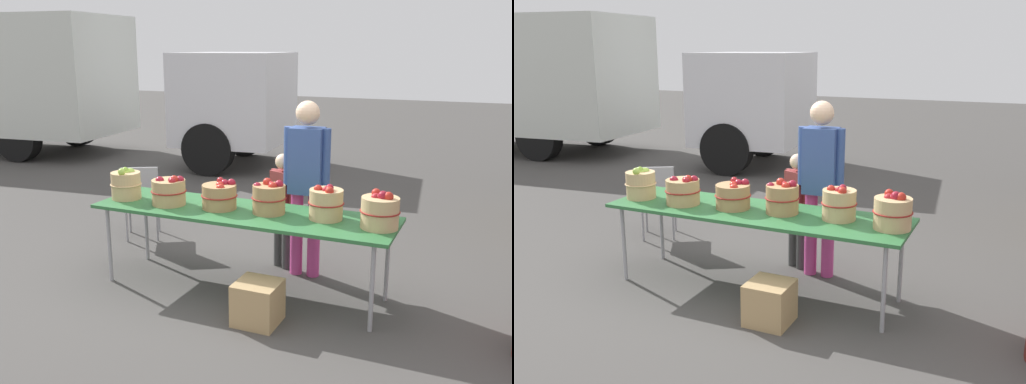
% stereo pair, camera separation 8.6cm
% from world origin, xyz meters
% --- Properties ---
extents(ground_plane, '(40.00, 40.00, 0.00)m').
position_xyz_m(ground_plane, '(0.00, 0.00, 0.00)').
color(ground_plane, '#474442').
extents(market_table, '(2.70, 0.76, 0.75)m').
position_xyz_m(market_table, '(0.00, 0.00, 0.71)').
color(market_table, '#2D6B38').
rests_on(market_table, ground).
extents(apple_basket_green_0, '(0.30, 0.30, 0.31)m').
position_xyz_m(apple_basket_green_0, '(-1.18, -0.06, 0.89)').
color(apple_basket_green_0, tan).
rests_on(apple_basket_green_0, market_table).
extents(apple_basket_red_0, '(0.33, 0.33, 0.28)m').
position_xyz_m(apple_basket_red_0, '(-0.70, -0.08, 0.88)').
color(apple_basket_red_0, tan).
rests_on(apple_basket_red_0, market_table).
extents(apple_basket_red_1, '(0.33, 0.33, 0.26)m').
position_xyz_m(apple_basket_red_1, '(-0.22, -0.01, 0.87)').
color(apple_basket_red_1, '#A87F51').
rests_on(apple_basket_red_1, market_table).
extents(apple_basket_red_2, '(0.30, 0.30, 0.30)m').
position_xyz_m(apple_basket_red_2, '(0.24, 0.03, 0.89)').
color(apple_basket_red_2, '#A87F51').
rests_on(apple_basket_red_2, market_table).
extents(apple_basket_red_3, '(0.30, 0.30, 0.30)m').
position_xyz_m(apple_basket_red_3, '(0.74, 0.06, 0.89)').
color(apple_basket_red_3, tan).
rests_on(apple_basket_red_3, market_table).
extents(apple_basket_red_4, '(0.32, 0.32, 0.31)m').
position_xyz_m(apple_basket_red_4, '(1.20, 0.00, 0.89)').
color(apple_basket_red_4, tan).
rests_on(apple_basket_red_4, market_table).
extents(vendor_adult, '(0.44, 0.24, 1.68)m').
position_xyz_m(vendor_adult, '(0.39, 0.57, 0.99)').
color(vendor_adult, '#CC3F8C').
rests_on(vendor_adult, ground).
extents(child_customer, '(0.28, 0.22, 1.15)m').
position_xyz_m(child_customer, '(0.12, 0.67, 0.68)').
color(child_customer, '#3F3F3F').
rests_on(child_customer, ground).
extents(box_truck, '(7.88, 2.92, 2.75)m').
position_xyz_m(box_truck, '(-6.08, 4.70, 1.49)').
color(box_truck, silver).
rests_on(box_truck, ground).
extents(folding_chair, '(0.55, 0.55, 0.86)m').
position_xyz_m(folding_chair, '(-1.65, 0.83, 0.51)').
color(folding_chair, '#99999E').
rests_on(folding_chair, ground).
extents(produce_crate, '(0.34, 0.34, 0.34)m').
position_xyz_m(produce_crate, '(0.37, -0.52, 0.17)').
color(produce_crate, tan).
rests_on(produce_crate, ground).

